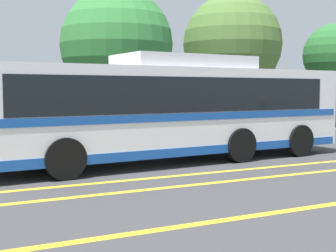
# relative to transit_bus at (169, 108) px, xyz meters

# --- Properties ---
(ground_plane) EXTENTS (220.00, 220.00, 0.00)m
(ground_plane) POSITION_rel_transit_bus_xyz_m (1.48, 0.46, -1.57)
(ground_plane) COLOR #38383A
(lane_strip_0) EXTENTS (31.36, 0.20, 0.01)m
(lane_strip_0) POSITION_rel_transit_bus_xyz_m (-0.02, -2.20, -1.56)
(lane_strip_0) COLOR gold
(lane_strip_0) RESTS_ON ground_plane
(lane_strip_1) EXTENTS (31.36, 0.20, 0.01)m
(lane_strip_1) POSITION_rel_transit_bus_xyz_m (-0.02, -3.33, -1.56)
(lane_strip_1) COLOR gold
(lane_strip_1) RESTS_ON ground_plane
(lane_strip_2) EXTENTS (31.36, 0.20, 0.01)m
(lane_strip_2) POSITION_rel_transit_bus_xyz_m (-0.02, -5.99, -1.56)
(lane_strip_2) COLOR gold
(lane_strip_2) RESTS_ON ground_plane
(curb_strip) EXTENTS (39.36, 0.36, 0.15)m
(curb_strip) POSITION_rel_transit_bus_xyz_m (-0.02, 5.18, -1.49)
(curb_strip) COLOR #99999E
(curb_strip) RESTS_ON ground_plane
(transit_bus) EXTENTS (11.81, 3.41, 3.10)m
(transit_bus) POSITION_rel_transit_bus_xyz_m (0.00, 0.00, 0.00)
(transit_bus) COLOR white
(transit_bus) RESTS_ON ground_plane
(tree_0) EXTENTS (5.08, 5.08, 6.67)m
(tree_0) POSITION_rel_transit_bus_xyz_m (1.33, 7.95, 2.56)
(tree_0) COLOR #513823
(tree_0) RESTS_ON ground_plane
(tree_2) EXTENTS (4.99, 4.99, 6.90)m
(tree_2) POSITION_rel_transit_bus_xyz_m (7.48, 7.77, 2.83)
(tree_2) COLOR #513823
(tree_2) RESTS_ON ground_plane
(tree_3) EXTENTS (3.43, 3.43, 5.71)m
(tree_3) POSITION_rel_transit_bus_xyz_m (13.57, 6.83, 2.41)
(tree_3) COLOR #513823
(tree_3) RESTS_ON ground_plane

